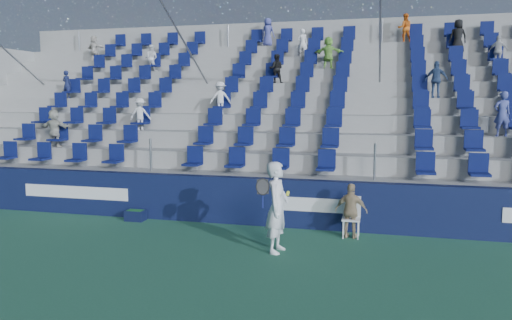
% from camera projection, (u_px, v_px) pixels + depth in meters
% --- Properties ---
extents(ground, '(70.00, 70.00, 0.00)m').
position_uv_depth(ground, '(210.00, 263.00, 9.70)').
color(ground, '#2B6649').
rests_on(ground, ground).
extents(sponsor_wall, '(24.00, 0.32, 1.20)m').
position_uv_depth(sponsor_wall, '(252.00, 201.00, 12.65)').
color(sponsor_wall, '#10183D').
rests_on(sponsor_wall, ground).
extents(grandstand, '(24.00, 8.17, 6.63)m').
position_uv_depth(grandstand, '(290.00, 129.00, 17.35)').
color(grandstand, '#989893').
rests_on(grandstand, ground).
extents(tennis_player, '(0.69, 0.73, 1.90)m').
position_uv_depth(tennis_player, '(277.00, 207.00, 10.32)').
color(tennis_player, white).
rests_on(tennis_player, ground).
extents(line_judge_chair, '(0.42, 0.43, 0.94)m').
position_uv_depth(line_judge_chair, '(352.00, 214.00, 11.54)').
color(line_judge_chair, white).
rests_on(line_judge_chair, ground).
extents(line_judge, '(0.77, 0.39, 1.27)m').
position_uv_depth(line_judge, '(351.00, 211.00, 11.39)').
color(line_judge, tan).
rests_on(line_judge, ground).
extents(ball_bin, '(0.50, 0.33, 0.28)m').
position_uv_depth(ball_bin, '(135.00, 215.00, 13.08)').
color(ball_bin, '#0D1433').
rests_on(ball_bin, ground).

